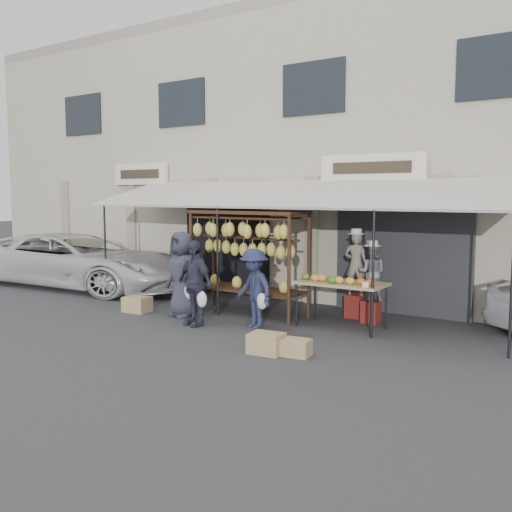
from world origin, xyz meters
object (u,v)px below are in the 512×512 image
(crate_far, at_px, (137,304))
(vendor_right, at_px, (372,272))
(van, at_px, (73,247))
(crate_near_a, at_px, (266,343))
(crate_near_b, at_px, (296,348))
(vendor_left, at_px, (356,264))
(customer_right, at_px, (254,288))
(customer_left, at_px, (182,274))
(customer_mid, at_px, (195,283))
(banana_rack, at_px, (246,242))
(produce_table, at_px, (340,283))

(crate_far, bearing_deg, vendor_right, 21.56)
(vendor_right, height_order, van, van)
(crate_near_a, relative_size, crate_far, 0.99)
(crate_near_b, bearing_deg, vendor_left, 97.45)
(crate_near_b, bearing_deg, customer_right, 143.24)
(vendor_right, distance_m, customer_left, 3.92)
(customer_left, xyz_separation_m, crate_near_b, (3.50, -1.24, -0.77))
(van, bearing_deg, crate_near_b, -110.51)
(vendor_right, relative_size, customer_mid, 0.67)
(banana_rack, relative_size, van, 0.49)
(banana_rack, relative_size, crate_far, 4.68)
(crate_near_b, distance_m, crate_far, 4.75)
(crate_near_b, bearing_deg, customer_left, 160.48)
(produce_table, bearing_deg, vendor_left, 98.49)
(customer_mid, bearing_deg, vendor_right, 50.76)
(produce_table, distance_m, customer_right, 1.65)
(crate_far, bearing_deg, banana_rack, 26.29)
(customer_right, bearing_deg, customer_left, -160.16)
(customer_right, bearing_deg, crate_near_a, -29.63)
(customer_right, distance_m, crate_far, 3.04)
(vendor_right, height_order, customer_mid, customer_mid)
(crate_near_a, bearing_deg, customer_left, 155.41)
(vendor_right, distance_m, customer_right, 2.40)
(customer_right, bearing_deg, vendor_left, 77.15)
(customer_right, xyz_separation_m, van, (-7.03, 1.33, 0.33))
(banana_rack, height_order, customer_mid, banana_rack)
(vendor_right, xyz_separation_m, crate_far, (-4.69, -1.85, -0.86))
(crate_near_a, bearing_deg, banana_rack, 131.14)
(produce_table, height_order, crate_far, produce_table)
(vendor_left, distance_m, crate_near_a, 3.46)
(banana_rack, height_order, vendor_left, banana_rack)
(customer_left, bearing_deg, vendor_right, 41.86)
(banana_rack, relative_size, customer_right, 1.69)
(vendor_left, xyz_separation_m, crate_near_a, (-0.06, -3.32, -0.98))
(customer_mid, relative_size, crate_near_a, 3.07)
(vendor_left, height_order, van, van)
(produce_table, relative_size, van, 0.32)
(banana_rack, bearing_deg, crate_near_a, -48.86)
(crate_near_a, bearing_deg, van, 161.72)
(vendor_right, distance_m, customer_mid, 3.52)
(van, bearing_deg, customer_right, -104.76)
(customer_mid, bearing_deg, banana_rack, 91.37)
(crate_far, relative_size, van, 0.10)
(vendor_left, bearing_deg, customer_mid, 31.46)
(banana_rack, relative_size, customer_left, 1.44)
(banana_rack, distance_m, customer_left, 1.52)
(banana_rack, distance_m, crate_near_a, 3.31)
(customer_right, distance_m, crate_near_a, 1.92)
(crate_far, bearing_deg, customer_left, 10.34)
(vendor_left, bearing_deg, crate_near_b, 82.64)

